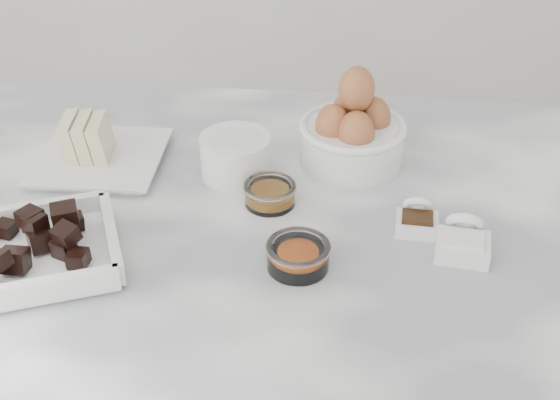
% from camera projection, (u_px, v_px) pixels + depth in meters
% --- Properties ---
extents(marble_slab, '(1.20, 0.80, 0.04)m').
position_uv_depth(marble_slab, '(260.00, 255.00, 0.93)').
color(marble_slab, white).
rests_on(marble_slab, cabinet).
extents(chocolate_dish, '(0.25, 0.23, 0.06)m').
position_uv_depth(chocolate_dish, '(22.00, 250.00, 0.86)').
color(chocolate_dish, white).
rests_on(chocolate_dish, marble_slab).
extents(butter_plate, '(0.17, 0.17, 0.07)m').
position_uv_depth(butter_plate, '(97.00, 150.00, 1.05)').
color(butter_plate, white).
rests_on(butter_plate, marble_slab).
extents(sugar_ramekin, '(0.09, 0.09, 0.06)m').
position_uv_depth(sugar_ramekin, '(235.00, 155.00, 1.02)').
color(sugar_ramekin, white).
rests_on(sugar_ramekin, marble_slab).
extents(egg_bowl, '(0.15, 0.15, 0.14)m').
position_uv_depth(egg_bowl, '(353.00, 132.00, 1.04)').
color(egg_bowl, white).
rests_on(egg_bowl, marble_slab).
extents(honey_bowl, '(0.07, 0.07, 0.03)m').
position_uv_depth(honey_bowl, '(270.00, 193.00, 0.97)').
color(honey_bowl, white).
rests_on(honey_bowl, marble_slab).
extents(zest_bowl, '(0.07, 0.07, 0.03)m').
position_uv_depth(zest_bowl, '(298.00, 255.00, 0.87)').
color(zest_bowl, white).
rests_on(zest_bowl, marble_slab).
extents(vanilla_spoon, '(0.05, 0.06, 0.04)m').
position_uv_depth(vanilla_spoon, '(417.00, 219.00, 0.93)').
color(vanilla_spoon, white).
rests_on(vanilla_spoon, marble_slab).
extents(salt_spoon, '(0.07, 0.08, 0.05)m').
position_uv_depth(salt_spoon, '(463.00, 241.00, 0.89)').
color(salt_spoon, white).
rests_on(salt_spoon, marble_slab).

